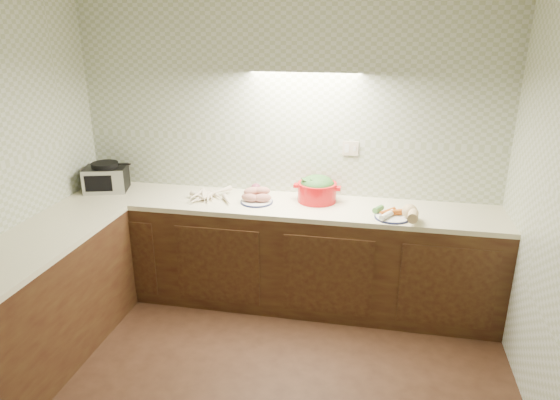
% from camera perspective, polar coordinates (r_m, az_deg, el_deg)
% --- Properties ---
extents(room, '(3.60, 3.60, 2.60)m').
position_cam_1_polar(room, '(2.50, -6.94, 3.69)').
color(room, black).
rests_on(room, ground).
extents(counter, '(3.60, 3.60, 0.90)m').
position_cam_1_polar(counter, '(3.79, -12.99, -10.28)').
color(counter, black).
rests_on(counter, ground).
extents(toaster_oven, '(0.42, 0.36, 0.25)m').
position_cam_1_polar(toaster_oven, '(4.65, -19.25, 2.44)').
color(toaster_oven, black).
rests_on(toaster_oven, counter).
extents(parsnip_pile, '(0.35, 0.37, 0.07)m').
position_cam_1_polar(parsnip_pile, '(4.25, -7.60, 0.55)').
color(parsnip_pile, beige).
rests_on(parsnip_pile, counter).
extents(sweet_potato_plate, '(0.27, 0.27, 0.12)m').
position_cam_1_polar(sweet_potato_plate, '(4.12, -2.70, 0.37)').
color(sweet_potato_plate, '#14193D').
rests_on(sweet_potato_plate, counter).
extents(onion_bowl, '(0.15, 0.15, 0.12)m').
position_cam_1_polar(onion_bowl, '(4.25, -2.60, 0.94)').
color(onion_bowl, black).
rests_on(onion_bowl, counter).
extents(dutch_oven, '(0.39, 0.33, 0.22)m').
position_cam_1_polar(dutch_oven, '(4.13, 4.27, 1.29)').
color(dutch_oven, red).
rests_on(dutch_oven, counter).
extents(veg_plate, '(0.36, 0.28, 0.12)m').
position_cam_1_polar(veg_plate, '(3.88, 13.52, -1.47)').
color(veg_plate, '#14193D').
rests_on(veg_plate, counter).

